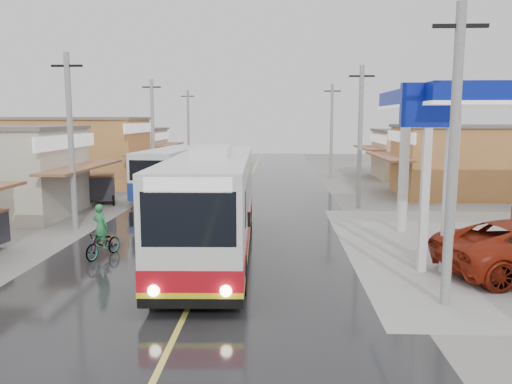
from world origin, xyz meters
TOP-DOWN VIEW (x-y plane):
  - ground at (0.00, 0.00)m, footprint 120.00×120.00m
  - road at (0.00, 15.00)m, footprint 12.00×90.00m
  - centre_line at (0.00, 15.00)m, footprint 0.15×90.00m
  - shopfronts_left at (-13.00, 18.00)m, footprint 11.00×44.00m
  - utility_poles_left at (-7.00, 16.00)m, footprint 1.60×50.00m
  - utility_poles_right at (7.00, 15.00)m, footprint 1.60×36.00m
  - coach_bus at (-0.01, 5.02)m, footprint 3.30×13.03m
  - second_bus at (-4.39, 18.73)m, footprint 3.41×9.64m
  - cyclist at (-4.02, 4.27)m, footprint 1.23×1.99m
  - tricycle_far at (-8.17, 16.00)m, footprint 2.15×2.50m

SIDE VIEW (x-z plane):
  - ground at x=0.00m, z-range 0.00..0.00m
  - shopfronts_left at x=-13.00m, z-range -2.60..2.60m
  - utility_poles_left at x=-7.00m, z-range -4.00..4.00m
  - utility_poles_right at x=7.00m, z-range -4.00..4.00m
  - road at x=0.00m, z-range 0.00..0.02m
  - centre_line at x=0.00m, z-range 0.02..0.03m
  - cyclist at x=-4.02m, z-range -0.35..1.68m
  - tricycle_far at x=-8.17m, z-range 0.13..1.92m
  - second_bus at x=-4.39m, z-range 0.12..3.26m
  - coach_bus at x=-0.01m, z-range -0.07..3.97m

